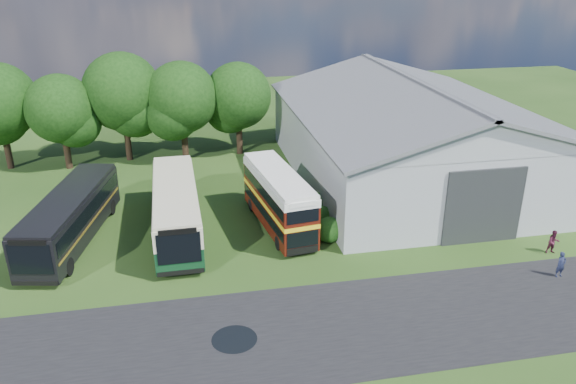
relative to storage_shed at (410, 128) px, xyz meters
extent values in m
plane|color=#1D3912|center=(-15.00, -15.98, -4.17)|extent=(120.00, 120.00, 0.00)
cube|color=black|center=(-12.00, -18.98, -4.17)|extent=(60.00, 8.00, 0.02)
cylinder|color=black|center=(-16.50, -18.98, -4.17)|extent=(2.20, 2.20, 0.01)
cube|color=gray|center=(0.00, 0.02, -1.42)|extent=(18.00, 24.00, 5.50)
cube|color=#2D3033|center=(0.00, -12.06, -1.67)|extent=(5.20, 0.18, 5.00)
cylinder|color=black|center=(-33.00, 8.52, -2.46)|extent=(0.56, 0.56, 3.42)
cylinder|color=black|center=(-28.00, 7.52, -2.64)|extent=(0.56, 0.56, 3.06)
sphere|color=black|center=(-28.00, 7.52, 1.10)|extent=(5.78, 5.78, 5.78)
cylinder|color=black|center=(-23.00, 8.82, -2.37)|extent=(0.56, 0.56, 3.60)
sphere|color=black|center=(-23.00, 8.82, 2.03)|extent=(6.80, 6.80, 6.80)
cylinder|color=black|center=(-18.00, 7.82, -2.51)|extent=(0.56, 0.56, 3.31)
sphere|color=black|center=(-18.00, 7.82, 1.54)|extent=(6.26, 6.26, 6.26)
cylinder|color=black|center=(-13.00, 8.62, -2.58)|extent=(0.56, 0.56, 3.17)
sphere|color=black|center=(-13.00, 8.62, 1.29)|extent=(5.98, 5.98, 5.98)
sphere|color=#194714|center=(-9.40, -9.98, -4.17)|extent=(1.70, 1.70, 1.70)
sphere|color=#194714|center=(-9.40, -7.98, -4.17)|extent=(1.60, 1.60, 1.60)
sphere|color=#194714|center=(-9.40, -5.98, -4.17)|extent=(1.80, 1.80, 1.80)
cube|color=#0D321A|center=(-18.96, -6.99, -2.33)|extent=(3.00, 12.19, 3.02)
cube|color=#441109|center=(-12.22, -7.35, -2.05)|extent=(3.60, 9.42, 3.68)
cube|color=black|center=(-25.53, -6.88, -2.39)|extent=(5.03, 12.05, 2.92)
imported|color=#1B203B|center=(2.37, -16.86, -3.39)|extent=(0.60, 0.43, 1.56)
imported|color=#451628|center=(3.68, -14.31, -3.41)|extent=(0.80, 0.66, 1.52)
camera|label=1|loc=(-18.26, -41.11, 12.73)|focal=35.00mm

